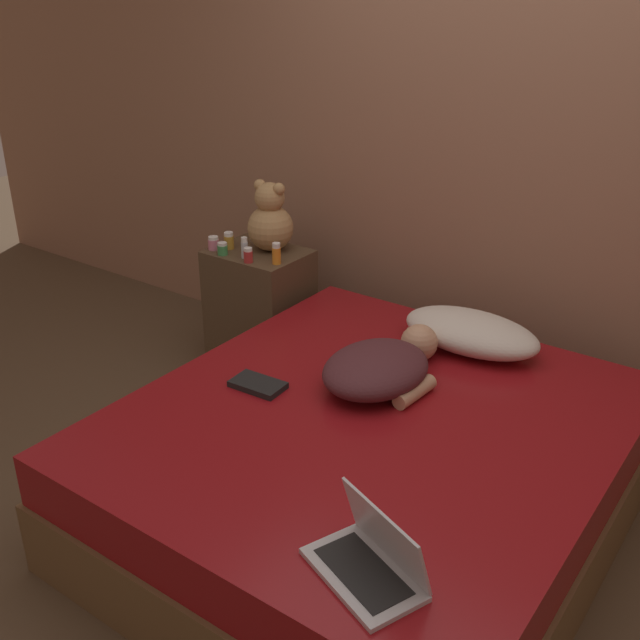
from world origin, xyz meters
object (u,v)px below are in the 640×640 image
bottle_orange (276,254)px  laptop (371,559)px  bottle_amber (229,241)px  bottle_red (248,255)px  pillow (471,332)px  bottle_pink (214,243)px  teddy_bear (270,221)px  bottle_clear (245,248)px  person_lying (382,366)px  book (258,385)px  bottle_green (222,249)px

bottle_orange → laptop: bearing=-43.8°
laptop → bottle_orange: bottle_orange is taller
bottle_amber → bottle_red: 0.23m
pillow → bottle_pink: 1.40m
teddy_bear → bottle_orange: 0.23m
laptop → bottle_red: 1.94m
bottle_clear → person_lying: bearing=-21.2°
bottle_pink → bottle_amber: size_ratio=0.79×
person_lying → bottle_red: 1.06m
bottle_clear → bottle_pink: 0.21m
laptop → bottle_pink: 2.17m
book → bottle_red: bearing=132.6°
bottle_red → teddy_bear: bearing=96.9°
pillow → book: (-0.52, -0.77, -0.07)m
laptop → bottle_green: 2.09m
bottle_orange → bottle_pink: bearing=-176.0°
bottle_clear → book: (0.67, -0.70, -0.22)m
pillow → person_lying: person_lying is taller
pillow → person_lying: size_ratio=0.95×
pillow → teddy_bear: bearing=175.3°
bottle_orange → bottle_clear: (-0.18, -0.03, 0.00)m
teddy_bear → book: (0.64, -0.87, -0.32)m
bottle_pink → bottle_amber: 0.08m
bottle_amber → bottle_pink: bearing=-134.0°
bottle_clear → bottle_amber: bearing=159.7°
laptop → book: bearing=168.3°
pillow → bottle_amber: bearing=-179.3°
person_lying → bottle_orange: 0.97m
pillow → book: bearing=-123.7°
bottle_orange → bottle_amber: bearing=175.0°
bottle_pink → bottle_clear: bearing=-0.4°
person_lying → book: bearing=-136.6°
bottle_orange → book: (0.49, -0.73, -0.22)m
book → bottle_clear: bearing=133.5°
bottle_pink → bottle_red: size_ratio=0.94×
laptop → bottle_green: bottle_green is taller
person_lying → laptop: size_ratio=1.63×
bottle_orange → bottle_pink: size_ratio=1.53×
teddy_bear → bottle_amber: teddy_bear is taller
teddy_bear → bottle_green: 0.28m
pillow → teddy_bear: teddy_bear is taller
person_lying → laptop: laptop is taller
bottle_amber → person_lying: bearing=-21.1°
bottle_red → pillow: bearing=5.5°
person_lying → bottle_pink: bottle_pink is taller
laptop → bottle_green: (-1.66, 1.25, 0.16)m
pillow → bottle_green: size_ratio=9.48×
person_lying → book: 0.48m
teddy_bear → bottle_orange: bearing=-43.3°
bottle_clear → bottle_pink: bearing=179.6°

